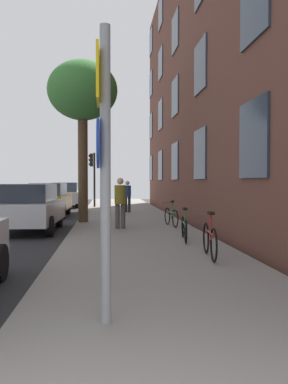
% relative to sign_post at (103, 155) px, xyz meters
% --- Properties ---
extents(ground_plane, '(41.80, 41.80, 0.00)m').
position_rel_sign_post_xyz_m(ground_plane, '(-2.52, 12.07, -2.02)').
color(ground_plane, '#332D28').
extents(sidewalk, '(4.20, 38.00, 0.12)m').
position_rel_sign_post_xyz_m(sidewalk, '(0.98, 12.07, -1.96)').
color(sidewalk, gray).
rests_on(sidewalk, ground).
extents(building_facade, '(0.56, 27.00, 13.14)m').
position_rel_sign_post_xyz_m(building_facade, '(3.58, 11.57, 4.57)').
color(building_facade, brown).
rests_on(building_facade, ground).
extents(sign_post, '(0.16, 0.60, 3.35)m').
position_rel_sign_post_xyz_m(sign_post, '(0.00, 0.00, 0.00)').
color(sign_post, gray).
rests_on(sign_post, sidewalk).
extents(traffic_light, '(0.43, 0.24, 3.37)m').
position_rel_sign_post_xyz_m(traffic_light, '(-0.79, 20.36, 0.42)').
color(traffic_light, black).
rests_on(traffic_light, sidewalk).
extents(tree_near, '(2.73, 2.73, 6.32)m').
position_rel_sign_post_xyz_m(tree_near, '(-0.87, 11.21, 3.16)').
color(tree_near, '#4C3823').
rests_on(tree_near, sidewalk).
extents(bicycle_0, '(0.42, 1.66, 0.98)m').
position_rel_sign_post_xyz_m(bicycle_0, '(2.19, 3.60, -1.52)').
color(bicycle_0, black).
rests_on(bicycle_0, sidewalk).
extents(bicycle_1, '(0.42, 1.69, 0.90)m').
position_rel_sign_post_xyz_m(bicycle_1, '(2.13, 6.00, -1.55)').
color(bicycle_1, black).
rests_on(bicycle_1, sidewalk).
extents(bicycle_2, '(0.42, 1.57, 0.92)m').
position_rel_sign_post_xyz_m(bicycle_2, '(2.35, 9.42, -1.54)').
color(bicycle_2, black).
rests_on(bicycle_2, sidewalk).
extents(pedestrian_0, '(0.50, 0.50, 1.72)m').
position_rel_sign_post_xyz_m(pedestrian_0, '(0.51, 8.85, -0.92)').
color(pedestrian_0, '#4C4742').
rests_on(pedestrian_0, sidewalk).
extents(pedestrian_1, '(0.51, 0.51, 1.61)m').
position_rel_sign_post_xyz_m(pedestrian_1, '(1.14, 15.84, -0.98)').
color(pedestrian_1, '#26262D').
rests_on(pedestrian_1, sidewalk).
extents(car_1, '(2.00, 4.02, 1.62)m').
position_rel_sign_post_xyz_m(car_1, '(-2.56, 9.16, -1.18)').
color(car_1, '#B7B7BC').
rests_on(car_1, road_asphalt).
extents(car_2, '(1.85, 3.98, 1.62)m').
position_rel_sign_post_xyz_m(car_2, '(-2.70, 14.95, -1.18)').
color(car_2, orange).
rests_on(car_2, road_asphalt).
extents(car_3, '(1.93, 4.36, 1.62)m').
position_rel_sign_post_xyz_m(car_3, '(-2.60, 22.09, -1.17)').
color(car_3, '#B7B7BC').
rests_on(car_3, road_asphalt).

